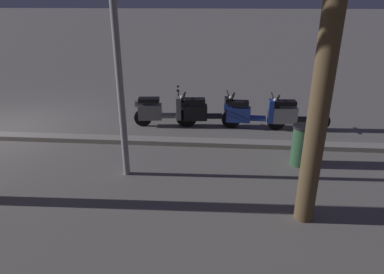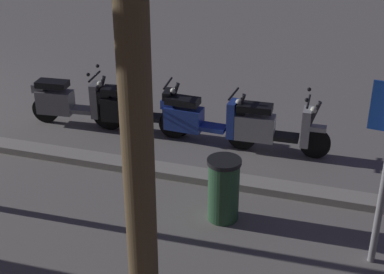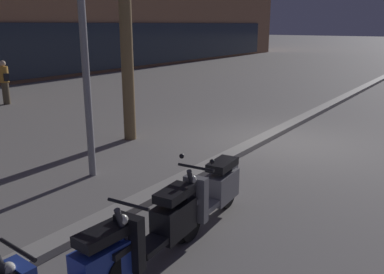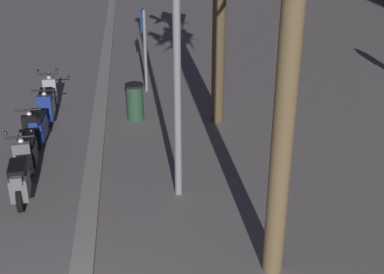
{
  "view_description": "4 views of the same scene",
  "coord_description": "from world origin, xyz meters",
  "px_view_note": "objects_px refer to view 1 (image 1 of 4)",
  "views": [
    {
      "loc": [
        -6.33,
        8.7,
        3.61
      ],
      "look_at": [
        -5.83,
        2.42,
        1.0
      ],
      "focal_mm": 32.01,
      "sensor_mm": 36.0,
      "label": 1
    },
    {
      "loc": [
        -9.82,
        8.03,
        4.63
      ],
      "look_at": [
        -7.65,
        1.06,
        1.02
      ],
      "focal_mm": 52.82,
      "sensor_mm": 36.0,
      "label": 2
    },
    {
      "loc": [
        -9.58,
        -3.86,
        2.93
      ],
      "look_at": [
        -3.73,
        0.24,
        0.96
      ],
      "focal_mm": 38.36,
      "sensor_mm": 36.0,
      "label": 3
    },
    {
      "loc": [
        4.38,
        1.46,
        5.37
      ],
      "look_at": [
        -4.12,
        2.46,
        1.33
      ],
      "focal_mm": 48.66,
      "sensor_mm": 36.0,
      "label": 4
    }
  ],
  "objects_px": {
    "scooter_blue_gap_after_mid": "(248,114)",
    "scooter_grey_mid_front": "(159,111)",
    "litter_bin": "(302,145)",
    "scooter_silver_mid_centre": "(294,114)",
    "scooter_black_mid_rear": "(205,112)"
  },
  "relations": [
    {
      "from": "scooter_black_mid_rear",
      "to": "scooter_silver_mid_centre",
      "type": "bearing_deg",
      "value": 178.44
    },
    {
      "from": "scooter_blue_gap_after_mid",
      "to": "scooter_black_mid_rear",
      "type": "bearing_deg",
      "value": -2.52
    },
    {
      "from": "scooter_black_mid_rear",
      "to": "litter_bin",
      "type": "height_order",
      "value": "scooter_black_mid_rear"
    },
    {
      "from": "scooter_grey_mid_front",
      "to": "litter_bin",
      "type": "bearing_deg",
      "value": 148.49
    },
    {
      "from": "scooter_blue_gap_after_mid",
      "to": "scooter_grey_mid_front",
      "type": "xyz_separation_m",
      "value": [
        2.62,
        0.01,
        0.02
      ]
    },
    {
      "from": "scooter_silver_mid_centre",
      "to": "scooter_grey_mid_front",
      "type": "relative_size",
      "value": 1.02
    },
    {
      "from": "scooter_blue_gap_after_mid",
      "to": "scooter_grey_mid_front",
      "type": "distance_m",
      "value": 2.62
    },
    {
      "from": "scooter_black_mid_rear",
      "to": "litter_bin",
      "type": "xyz_separation_m",
      "value": [
        -2.29,
        2.3,
        0.03
      ]
    },
    {
      "from": "scooter_grey_mid_front",
      "to": "scooter_blue_gap_after_mid",
      "type": "bearing_deg",
      "value": -179.76
    },
    {
      "from": "scooter_blue_gap_after_mid",
      "to": "scooter_grey_mid_front",
      "type": "height_order",
      "value": "scooter_grey_mid_front"
    },
    {
      "from": "scooter_silver_mid_centre",
      "to": "scooter_black_mid_rear",
      "type": "height_order",
      "value": "scooter_silver_mid_centre"
    },
    {
      "from": "scooter_black_mid_rear",
      "to": "scooter_grey_mid_front",
      "type": "height_order",
      "value": "scooter_grey_mid_front"
    },
    {
      "from": "scooter_silver_mid_centre",
      "to": "scooter_grey_mid_front",
      "type": "height_order",
      "value": "same"
    },
    {
      "from": "scooter_silver_mid_centre",
      "to": "scooter_grey_mid_front",
      "type": "xyz_separation_m",
      "value": [
        3.91,
        -0.0,
        -0.0
      ]
    },
    {
      "from": "scooter_grey_mid_front",
      "to": "scooter_silver_mid_centre",
      "type": "bearing_deg",
      "value": 179.95
    }
  ]
}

